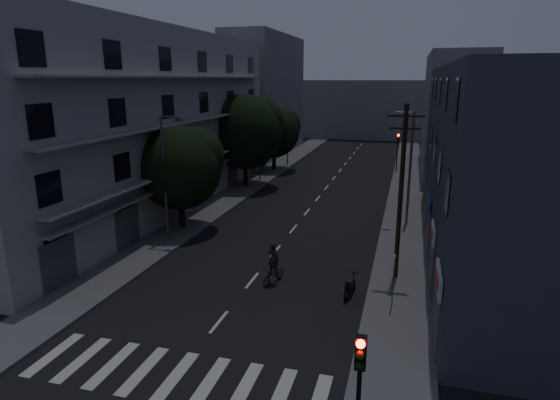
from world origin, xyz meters
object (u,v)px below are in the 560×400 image
Objects in this scene: traffic_signal_near at (359,378)px; utility_pole at (401,190)px; cyclist at (273,270)px; motorcycle at (350,287)px; bus_stop_sign at (394,272)px.

utility_pole reaches higher than traffic_signal_near.
motorcycle is at bearing 12.29° from cyclist.
bus_stop_sign is at bearing 86.93° from traffic_signal_near.
bus_stop_sign is (-0.03, -3.54, -2.98)m from utility_pole.
cyclist reaches higher than motorcycle.
cyclist is (-4.02, 0.48, 0.28)m from motorcycle.
utility_pole is 4.63m from bus_stop_sign.
utility_pole is at bearing 38.55° from cyclist.
cyclist is at bearing 167.06° from bus_stop_sign.
traffic_signal_near is 1.62× the size of bus_stop_sign.
cyclist is at bearing -160.51° from utility_pole.
bus_stop_sign is at bearing -15.31° from motorcycle.
bus_stop_sign is 6.31m from cyclist.
motorcycle is (-2.07, -2.63, -4.40)m from utility_pole.
utility_pole is 4.92× the size of motorcycle.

